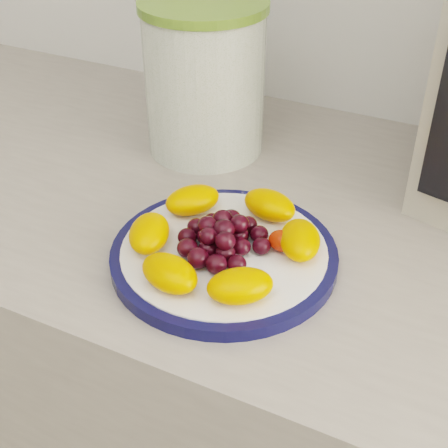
% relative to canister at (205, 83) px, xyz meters
% --- Properties ---
extents(counter, '(3.50, 0.60, 0.90)m').
position_rel_canister_xyz_m(counter, '(0.18, -0.09, -0.55)').
color(counter, '#9E9488').
rests_on(counter, floor).
extents(cabinet_face, '(3.48, 0.58, 0.84)m').
position_rel_canister_xyz_m(cabinet_face, '(0.18, -0.09, -0.58)').
color(cabinet_face, '#846A4E').
rests_on(cabinet_face, floor).
extents(plate_rim, '(0.25, 0.25, 0.01)m').
position_rel_canister_xyz_m(plate_rim, '(0.14, -0.23, -0.09)').
color(plate_rim, '#0C0F3B').
rests_on(plate_rim, counter).
extents(plate_face, '(0.23, 0.23, 0.02)m').
position_rel_canister_xyz_m(plate_face, '(0.14, -0.23, -0.09)').
color(plate_face, white).
rests_on(plate_face, counter).
extents(canister, '(0.20, 0.20, 0.20)m').
position_rel_canister_xyz_m(canister, '(0.00, 0.00, 0.00)').
color(canister, '#415C1D').
rests_on(canister, counter).
extents(canister_lid, '(0.21, 0.21, 0.01)m').
position_rel_canister_xyz_m(canister_lid, '(0.00, 0.00, 0.10)').
color(canister_lid, olive).
rests_on(canister_lid, canister).
extents(fruit_plate, '(0.22, 0.22, 0.04)m').
position_rel_canister_xyz_m(fruit_plate, '(0.14, -0.23, -0.07)').
color(fruit_plate, '#FF8100').
rests_on(fruit_plate, plate_face).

